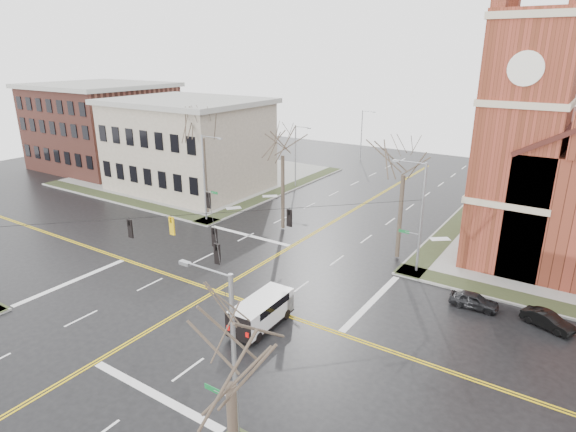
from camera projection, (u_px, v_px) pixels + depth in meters
The scene contains 19 objects.
ground at pixel (216, 291), 36.25m from camera, with size 120.00×120.00×0.00m, color black.
sidewalks at pixel (216, 290), 36.23m from camera, with size 80.00×80.00×0.17m.
road_markings at pixel (216, 291), 36.25m from camera, with size 100.00×100.00×0.01m.
civic_building_a at pixel (189, 147), 61.70m from camera, with size 18.00×14.00×11.00m, color gray.
civic_building_b at pixel (103, 128), 73.54m from camera, with size 18.00×16.00×12.00m, color brown.
signal_pole_ne at pixel (419, 215), 37.82m from camera, with size 2.75×0.22×9.00m.
signal_pole_nw at pixel (205, 176), 49.61m from camera, with size 2.75×0.22×9.00m.
signal_pole_se at pixel (231, 366), 19.67m from camera, with size 2.75×0.22×9.00m.
span_wires at pixel (212, 213), 34.24m from camera, with size 23.02×23.02×0.03m.
traffic_signals at pixel (206, 226), 33.95m from camera, with size 8.21×8.26×1.30m.
streetlight_north_a at pixel (296, 154), 62.44m from camera, with size 2.30×0.20×8.00m.
streetlight_north_b at pixel (362, 133), 78.22m from camera, with size 2.30×0.20×8.00m.
cargo_van at pixel (263, 309), 31.48m from camera, with size 2.08×5.12×1.93m.
parked_car_a at pixel (474, 300), 33.75m from camera, with size 1.33×3.30×1.12m, color black.
parked_car_b at pixel (548, 320), 31.32m from camera, with size 1.13×3.23×1.07m, color black.
tree_nw_far at pixel (203, 133), 50.69m from camera, with size 4.00×4.00×12.37m.
tree_nw_near at pixel (283, 151), 46.24m from camera, with size 4.00×4.00×11.10m.
tree_ne at pixel (404, 170), 39.49m from camera, with size 4.00×4.00×10.92m.
tree_se at pixel (230, 373), 15.47m from camera, with size 4.00×4.00×10.10m.
Camera 1 is at (22.41, -24.07, 17.17)m, focal length 30.00 mm.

